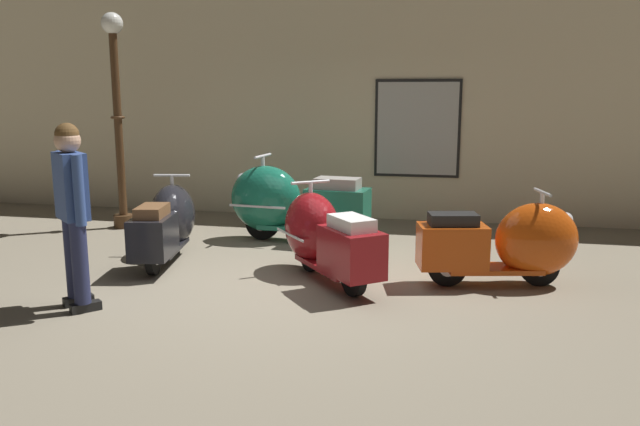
{
  "coord_description": "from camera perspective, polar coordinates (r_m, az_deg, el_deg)",
  "views": [
    {
      "loc": [
        1.55,
        -5.73,
        1.87
      ],
      "look_at": [
        0.1,
        0.91,
        0.56
      ],
      "focal_mm": 35.08,
      "sensor_mm": 36.0,
      "label": 1
    }
  ],
  "objects": [
    {
      "name": "ground_plane",
      "position": [
        6.22,
        -2.73,
        -6.57
      ],
      "size": [
        60.0,
        60.0,
        0.0
      ],
      "primitive_type": "plane",
      "color": "gray"
    },
    {
      "name": "showroom_back_wall",
      "position": [
        9.47,
        2.92,
        9.71
      ],
      "size": [
        18.0,
        0.24,
        3.35
      ],
      "color": "beige",
      "rests_on": "ground"
    },
    {
      "name": "scooter_0",
      "position": [
        7.26,
        -13.75,
        -0.83
      ],
      "size": [
        0.73,
        1.6,
        0.94
      ],
      "rotation": [
        0.0,
        0.0,
        1.76
      ],
      "color": "black",
      "rests_on": "ground"
    },
    {
      "name": "scooter_1",
      "position": [
        7.91,
        -3.01,
        0.95
      ],
      "size": [
        1.84,
        0.69,
        1.1
      ],
      "rotation": [
        0.0,
        0.0,
        3.04
      ],
      "color": "black",
      "rests_on": "ground"
    },
    {
      "name": "scooter_2",
      "position": [
        6.32,
        0.27,
        -2.11
      ],
      "size": [
        1.35,
        1.53,
        0.97
      ],
      "rotation": [
        0.0,
        0.0,
        2.24
      ],
      "color": "black",
      "rests_on": "ground"
    },
    {
      "name": "scooter_3",
      "position": [
        6.36,
        16.99,
        -2.63
      ],
      "size": [
        1.61,
        0.77,
        0.95
      ],
      "rotation": [
        0.0,
        0.0,
        0.22
      ],
      "color": "black",
      "rests_on": "ground"
    },
    {
      "name": "lamppost",
      "position": [
        9.07,
        -18.0,
        8.76
      ],
      "size": [
        0.29,
        0.29,
        2.92
      ],
      "color": "#472D19",
      "rests_on": "ground"
    },
    {
      "name": "visitor_0",
      "position": [
        5.73,
        -21.67,
        0.82
      ],
      "size": [
        0.44,
        0.41,
        1.62
      ],
      "rotation": [
        0.0,
        0.0,
        0.85
      ],
      "color": "black",
      "rests_on": "ground"
    }
  ]
}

